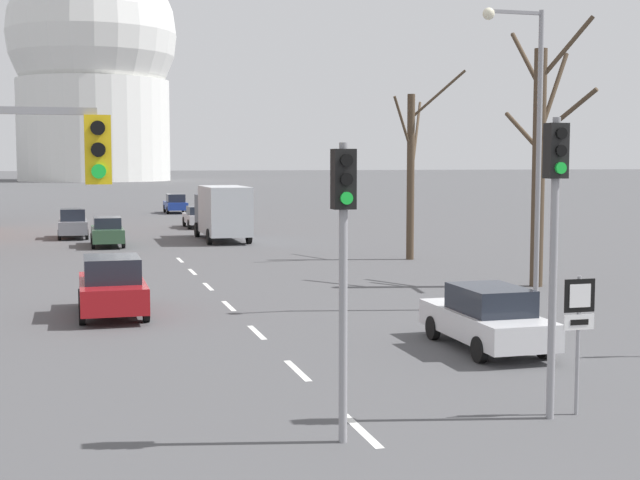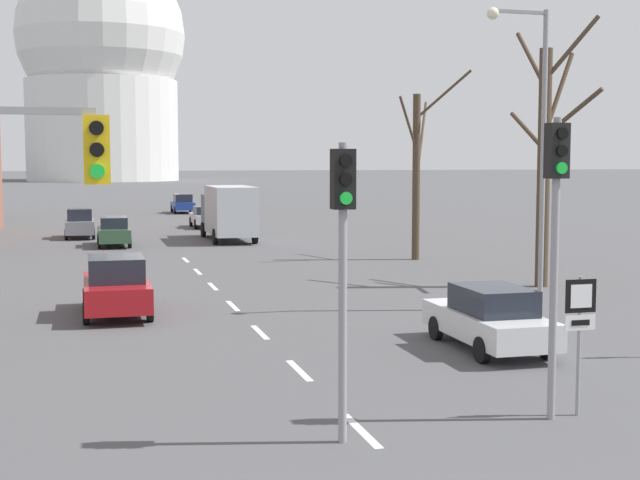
{
  "view_description": "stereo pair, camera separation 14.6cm",
  "coord_description": "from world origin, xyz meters",
  "px_view_note": "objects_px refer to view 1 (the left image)",
  "views": [
    {
      "loc": [
        -4.61,
        -7.0,
        4.59
      ],
      "look_at": [
        -0.63,
        7.44,
        3.25
      ],
      "focal_mm": 50.0,
      "sensor_mm": 36.0,
      "label": 1
    },
    {
      "loc": [
        -4.47,
        -7.04,
        4.59
      ],
      "look_at": [
        -0.63,
        7.44,
        3.25
      ],
      "focal_mm": 50.0,
      "sensor_mm": 36.0,
      "label": 2
    }
  ],
  "objects_px": {
    "traffic_signal_near_right": "(555,211)",
    "sedan_distant_centre": "(73,224)",
    "traffic_signal_centre_tall": "(343,235)",
    "sedan_mid_centre": "(487,317)",
    "street_lamp_right": "(530,131)",
    "sedan_far_left": "(198,217)",
    "sedan_far_right": "(112,286)",
    "delivery_truck": "(222,211)",
    "sedan_near_right": "(107,231)",
    "route_sign_post": "(579,321)",
    "sedan_near_left": "(175,204)",
    "traffic_signal_near_left": "(11,190)"
  },
  "relations": [
    {
      "from": "traffic_signal_near_right",
      "to": "sedan_near_right",
      "type": "height_order",
      "value": "traffic_signal_near_right"
    },
    {
      "from": "sedan_mid_centre",
      "to": "delivery_truck",
      "type": "xyz_separation_m",
      "value": [
        -1.48,
        30.97,
        0.92
      ]
    },
    {
      "from": "sedan_mid_centre",
      "to": "sedan_far_left",
      "type": "relative_size",
      "value": 0.99
    },
    {
      "from": "route_sign_post",
      "to": "sedan_near_right",
      "type": "height_order",
      "value": "route_sign_post"
    },
    {
      "from": "traffic_signal_centre_tall",
      "to": "sedan_near_right",
      "type": "relative_size",
      "value": 1.09
    },
    {
      "from": "traffic_signal_centre_tall",
      "to": "sedan_mid_centre",
      "type": "distance_m",
      "value": 8.51
    },
    {
      "from": "traffic_signal_centre_tall",
      "to": "route_sign_post",
      "type": "distance_m",
      "value": 4.85
    },
    {
      "from": "sedan_near_right",
      "to": "sedan_mid_centre",
      "type": "xyz_separation_m",
      "value": [
        7.98,
        -29.31,
        -0.01
      ]
    },
    {
      "from": "traffic_signal_centre_tall",
      "to": "sedan_mid_centre",
      "type": "relative_size",
      "value": 1.11
    },
    {
      "from": "sedan_far_left",
      "to": "sedan_distant_centre",
      "type": "relative_size",
      "value": 1.14
    },
    {
      "from": "traffic_signal_near_left",
      "to": "delivery_truck",
      "type": "relative_size",
      "value": 0.77
    },
    {
      "from": "traffic_signal_near_right",
      "to": "sedan_distant_centre",
      "type": "relative_size",
      "value": 1.37
    },
    {
      "from": "street_lamp_right",
      "to": "sedan_mid_centre",
      "type": "bearing_deg",
      "value": -127.1
    },
    {
      "from": "sedan_near_left",
      "to": "sedan_far_left",
      "type": "xyz_separation_m",
      "value": [
        -0.34,
        -17.51,
        -0.07
      ]
    },
    {
      "from": "traffic_signal_centre_tall",
      "to": "sedan_far_right",
      "type": "bearing_deg",
      "value": 103.31
    },
    {
      "from": "traffic_signal_near_right",
      "to": "sedan_far_left",
      "type": "distance_m",
      "value": 47.01
    },
    {
      "from": "traffic_signal_near_right",
      "to": "route_sign_post",
      "type": "distance_m",
      "value": 2.07
    },
    {
      "from": "traffic_signal_near_left",
      "to": "sedan_mid_centre",
      "type": "relative_size",
      "value": 1.25
    },
    {
      "from": "sedan_far_right",
      "to": "traffic_signal_near_right",
      "type": "bearing_deg",
      "value": -61.28
    },
    {
      "from": "traffic_signal_centre_tall",
      "to": "sedan_far_right",
      "type": "distance_m",
      "value": 13.84
    },
    {
      "from": "traffic_signal_centre_tall",
      "to": "street_lamp_right",
      "type": "height_order",
      "value": "street_lamp_right"
    },
    {
      "from": "sedan_near_right",
      "to": "sedan_far_left",
      "type": "relative_size",
      "value": 1.0
    },
    {
      "from": "sedan_far_right",
      "to": "sedan_distant_centre",
      "type": "relative_size",
      "value": 1.16
    },
    {
      "from": "street_lamp_right",
      "to": "sedan_near_left",
      "type": "distance_m",
      "value": 54.24
    },
    {
      "from": "traffic_signal_near_right",
      "to": "street_lamp_right",
      "type": "distance_m",
      "value": 11.97
    },
    {
      "from": "traffic_signal_centre_tall",
      "to": "sedan_distant_centre",
      "type": "bearing_deg",
      "value": 95.99
    },
    {
      "from": "traffic_signal_centre_tall",
      "to": "sedan_distant_centre",
      "type": "distance_m",
      "value": 41.13
    },
    {
      "from": "street_lamp_right",
      "to": "traffic_signal_centre_tall",
      "type": "bearing_deg",
      "value": -130.18
    },
    {
      "from": "sedan_near_left",
      "to": "sedan_mid_centre",
      "type": "bearing_deg",
      "value": -88.89
    },
    {
      "from": "delivery_truck",
      "to": "street_lamp_right",
      "type": "bearing_deg",
      "value": -78.65
    },
    {
      "from": "traffic_signal_near_right",
      "to": "sedan_near_right",
      "type": "distance_m",
      "value": 35.68
    },
    {
      "from": "traffic_signal_near_right",
      "to": "street_lamp_right",
      "type": "bearing_deg",
      "value": 63.63
    },
    {
      "from": "route_sign_post",
      "to": "sedan_mid_centre",
      "type": "xyz_separation_m",
      "value": [
        0.93,
        5.58,
        -0.94
      ]
    },
    {
      "from": "sedan_near_right",
      "to": "sedan_mid_centre",
      "type": "relative_size",
      "value": 1.01
    },
    {
      "from": "traffic_signal_centre_tall",
      "to": "sedan_near_right",
      "type": "bearing_deg",
      "value": 94.06
    },
    {
      "from": "sedan_mid_centre",
      "to": "sedan_far_left",
      "type": "distance_m",
      "value": 41.28
    },
    {
      "from": "traffic_signal_near_right",
      "to": "traffic_signal_centre_tall",
      "type": "relative_size",
      "value": 1.1
    },
    {
      "from": "traffic_signal_centre_tall",
      "to": "street_lamp_right",
      "type": "bearing_deg",
      "value": 49.82
    },
    {
      "from": "street_lamp_right",
      "to": "sedan_far_left",
      "type": "distance_m",
      "value": 36.98
    },
    {
      "from": "route_sign_post",
      "to": "sedan_near_left",
      "type": "xyz_separation_m",
      "value": [
        -0.2,
        64.34,
        -0.89
      ]
    },
    {
      "from": "sedan_mid_centre",
      "to": "sedan_far_right",
      "type": "distance_m",
      "value": 11.27
    },
    {
      "from": "traffic_signal_near_left",
      "to": "sedan_mid_centre",
      "type": "xyz_separation_m",
      "value": [
        10.45,
        6.7,
        -3.4
      ]
    },
    {
      "from": "sedan_distant_centre",
      "to": "delivery_truck",
      "type": "distance_m",
      "value": 9.18
    },
    {
      "from": "delivery_truck",
      "to": "sedan_distant_centre",
      "type": "bearing_deg",
      "value": 154.77
    },
    {
      "from": "traffic_signal_near_right",
      "to": "delivery_truck",
      "type": "distance_m",
      "value": 36.68
    },
    {
      "from": "traffic_signal_centre_tall",
      "to": "sedan_near_left",
      "type": "xyz_separation_m",
      "value": [
        4.34,
        64.73,
        -2.57
      ]
    },
    {
      "from": "sedan_near_right",
      "to": "delivery_truck",
      "type": "height_order",
      "value": "delivery_truck"
    },
    {
      "from": "street_lamp_right",
      "to": "sedan_distant_centre",
      "type": "height_order",
      "value": "street_lamp_right"
    },
    {
      "from": "traffic_signal_centre_tall",
      "to": "traffic_signal_near_left",
      "type": "distance_m",
      "value": 5.09
    },
    {
      "from": "traffic_signal_centre_tall",
      "to": "sedan_far_left",
      "type": "height_order",
      "value": "traffic_signal_centre_tall"
    }
  ]
}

